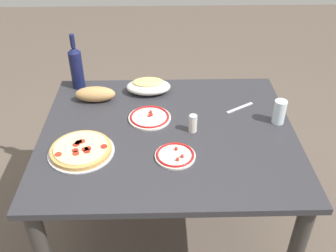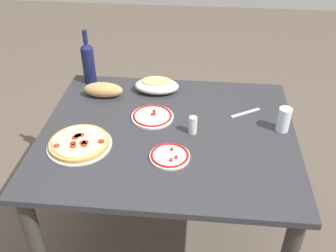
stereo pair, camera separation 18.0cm
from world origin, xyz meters
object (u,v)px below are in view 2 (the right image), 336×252
water_glass (284,120)px  bread_loaf (103,90)px  wine_bottle (88,62)px  side_plate_near (170,156)px  side_plate_far (152,116)px  spice_shaker (193,125)px  dining_table (168,149)px  pepperoni_pizza (79,143)px  baked_pasta_dish (157,85)px

water_glass → bread_loaf: (-0.91, 0.22, -0.02)m
wine_bottle → side_plate_near: bearing=-50.5°
water_glass → bread_loaf: bearing=166.4°
side_plate_far → spice_shaker: spice_shaker is taller
water_glass → side_plate_far: size_ratio=0.57×
dining_table → side_plate_near: 0.23m
side_plate_near → bread_loaf: bread_loaf is taller
pepperoni_pizza → wine_bottle: size_ratio=0.94×
side_plate_far → spice_shaker: 0.23m
dining_table → spice_shaker: bearing=2.3°
water_glass → side_plate_far: 0.63m
water_glass → wine_bottle: bearing=160.1°
bread_loaf → dining_table: bearing=-37.0°
pepperoni_pizza → side_plate_far: pepperoni_pizza is taller
water_glass → bread_loaf: 0.94m
side_plate_far → bread_loaf: 0.34m
water_glass → side_plate_far: bearing=176.1°
wine_bottle → side_plate_near: (0.52, -0.62, -0.12)m
water_glass → spice_shaker: (-0.42, -0.06, -0.02)m
baked_pasta_dish → wine_bottle: bearing=169.6°
side_plate_far → spice_shaker: size_ratio=2.41×
dining_table → wine_bottle: 0.70m
baked_pasta_dish → bread_loaf: bread_loaf is taller
bread_loaf → pepperoni_pizza: bearing=-91.1°
water_glass → spice_shaker: bearing=-172.1°
water_glass → baked_pasta_dish: bearing=154.7°
pepperoni_pizza → wine_bottle: 0.60m
spice_shaker → side_plate_near: bearing=-114.8°
baked_pasta_dish → water_glass: 0.70m
water_glass → spice_shaker: water_glass is taller
baked_pasta_dish → spice_shaker: size_ratio=2.76×
bread_loaf → baked_pasta_dish: bearing=16.0°
dining_table → wine_bottle: (-0.49, 0.44, 0.24)m
dining_table → baked_pasta_dish: size_ratio=5.00×
wine_bottle → bread_loaf: 0.21m
baked_pasta_dish → side_plate_near: (0.12, -0.55, -0.03)m
bread_loaf → spice_shaker: (0.49, -0.28, 0.00)m
dining_table → side_plate_far: 0.18m
wine_bottle → side_plate_far: wine_bottle is taller
baked_pasta_dish → spice_shaker: 0.42m
baked_pasta_dish → side_plate_far: (0.01, -0.26, -0.03)m
wine_bottle → spice_shaker: (0.61, -0.43, -0.08)m
wine_bottle → baked_pasta_dish: bearing=-10.4°
pepperoni_pizza → side_plate_far: size_ratio=1.39×
side_plate_near → side_plate_far: 0.32m
dining_table → baked_pasta_dish: bearing=105.1°
baked_pasta_dish → wine_bottle: (-0.39, 0.07, 0.08)m
dining_table → bread_loaf: (-0.38, 0.28, 0.15)m
pepperoni_pizza → side_plate_near: (0.41, -0.04, -0.01)m
baked_pasta_dish → side_plate_far: 0.26m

